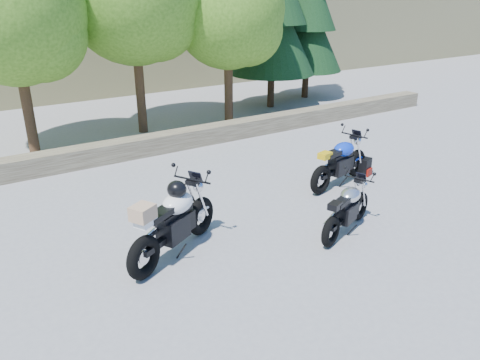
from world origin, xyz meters
name	(u,v)px	position (x,y,z in m)	size (l,w,h in m)	color
ground	(260,238)	(0.00, 0.00, 0.00)	(90.00, 90.00, 0.00)	gray
stone_wall	(144,146)	(0.00, 5.50, 0.25)	(22.00, 0.55, 0.50)	brown
tree_decid_left	(16,13)	(-2.39, 7.14, 3.63)	(3.67, 3.67, 5.62)	#382314
tree_decid_right	(232,13)	(3.71, 6.94, 3.50)	(3.54, 3.54, 5.41)	#382314
conifer_near	(273,4)	(6.20, 8.20, 3.68)	(3.17, 3.17, 7.06)	#382314
conifer_far	(309,14)	(8.40, 8.80, 3.27)	(2.82, 2.82, 6.27)	#382314
silver_bike	(347,210)	(1.47, -0.64, 0.45)	(1.76, 0.85, 0.92)	black
white_bike	(173,221)	(-1.53, 0.34, 0.63)	(2.12, 1.28, 1.29)	black
blue_bike	(340,163)	(2.98, 1.11, 0.52)	(2.12, 0.79, 1.08)	black
backpack	(365,167)	(3.92, 1.20, 0.20)	(0.36, 0.34, 0.42)	black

